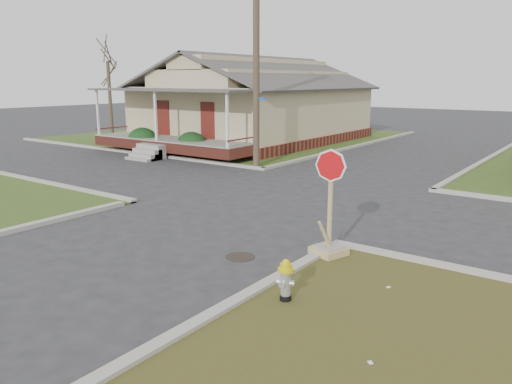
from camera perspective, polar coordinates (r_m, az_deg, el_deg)
The scene contains 11 objects.
ground at distance 12.74m, azimuth -8.30°, elevation -4.74°, with size 120.00×120.00×0.00m, color #2A2A2C.
verge_far_left at distance 34.48m, azimuth -2.93°, elevation 6.41°, with size 19.00×19.00×0.05m, color #334E1C.
curbs at distance 16.55m, azimuth 3.85°, elevation -0.57°, with size 80.00×40.00×0.12m, color #A4A094, non-canonical shape.
manhole at distance 11.00m, azimuth -1.82°, elevation -7.41°, with size 0.64×0.64×0.01m, color black.
corner_house at distance 31.43m, azimuth -0.18°, elevation 9.94°, with size 10.10×15.50×5.30m.
utility_pole at distance 21.71m, azimuth 0.03°, elevation 15.00°, with size 1.80×0.28×9.00m.
tree_far_left at distance 33.66m, azimuth -16.33°, elevation 10.00°, with size 0.22×0.22×4.90m, color #433527.
fire_hydrant at distance 8.72m, azimuth 3.42°, elevation -9.76°, with size 0.28×0.28×0.75m.
stop_sign at distance 10.97m, azimuth 8.35°, elevation -4.59°, with size 0.66×0.65×2.33m.
hedge_left at distance 27.26m, azimuth -12.81°, elevation 5.79°, with size 1.59×1.31×1.22m, color #133516.
hedge_right at distance 25.21m, azimuth -7.36°, elevation 5.41°, with size 1.54×1.26×1.18m, color #133516.
Camera 1 is at (8.56, -8.64, 3.79)m, focal length 35.00 mm.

